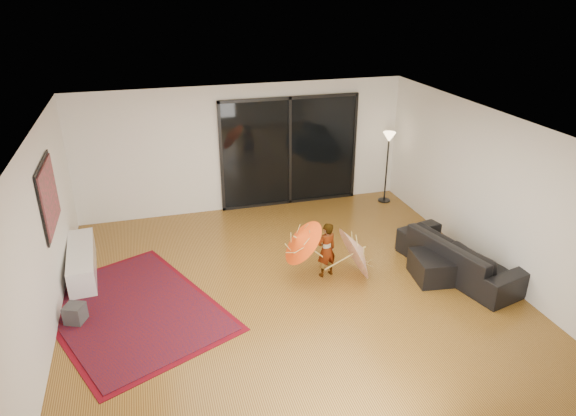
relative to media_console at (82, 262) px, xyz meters
name	(u,v)px	position (x,y,z in m)	size (l,w,h in m)	color
floor	(290,290)	(3.25, -1.47, -0.23)	(7.00, 7.00, 0.00)	olive
ceiling	(290,128)	(3.25, -1.47, 2.47)	(7.00, 7.00, 0.00)	white
wall_back	(244,148)	(3.25, 2.03, 1.12)	(7.00, 7.00, 0.00)	silver
wall_front	(396,368)	(3.25, -4.97, 1.12)	(7.00, 7.00, 0.00)	silver
wall_left	(40,245)	(-0.25, -1.47, 1.12)	(7.00, 7.00, 0.00)	silver
wall_right	(489,191)	(6.75, -1.47, 1.12)	(7.00, 7.00, 0.00)	silver
sliding_door	(290,152)	(4.25, 2.00, 0.97)	(3.06, 0.07, 2.40)	black
painting	(49,196)	(-0.21, -0.47, 1.42)	(0.04, 1.28, 1.08)	black
media_console	(82,262)	(0.00, 0.00, 0.00)	(0.42, 1.67, 0.46)	white
speaker	(75,314)	(0.00, -1.43, -0.08)	(0.26, 0.26, 0.30)	#424244
persian_rug	(132,310)	(0.78, -1.35, -0.22)	(3.28, 3.73, 0.02)	#5B0712
sofa	(460,255)	(6.20, -1.71, 0.10)	(2.27, 0.89, 0.66)	black
ottoman	(436,267)	(5.72, -1.77, -0.02)	(0.74, 0.74, 0.42)	black
floor_lamp	(388,147)	(6.35, 1.50, 1.04)	(0.28, 0.28, 1.61)	black
child	(326,250)	(3.97, -1.18, 0.26)	(0.36, 0.23, 0.98)	#999999
parasol_orange	(296,242)	(3.42, -1.23, 0.50)	(0.68, 0.82, 0.87)	#DD400B
parasol_white	(363,248)	(4.57, -1.33, 0.27)	(0.57, 0.95, 0.97)	white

